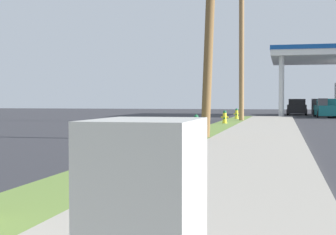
# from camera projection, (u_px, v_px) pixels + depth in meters

# --- Properties ---
(fire_hydrant_second) EXTENTS (0.42, 0.38, 0.74)m
(fire_hydrant_second) POSITION_uv_depth(u_px,v_px,m) (150.00, 138.00, 13.20)
(fire_hydrant_second) COLOR yellow
(fire_hydrant_second) RESTS_ON grass_verge
(fire_hydrant_third) EXTENTS (0.42, 0.37, 0.74)m
(fire_hydrant_third) POSITION_uv_depth(u_px,v_px,m) (196.00, 125.00, 20.33)
(fire_hydrant_third) COLOR yellow
(fire_hydrant_third) RESTS_ON grass_verge
(fire_hydrant_fourth) EXTENTS (0.42, 0.37, 0.74)m
(fire_hydrant_fourth) POSITION_uv_depth(u_px,v_px,m) (225.00, 118.00, 28.66)
(fire_hydrant_fourth) COLOR yellow
(fire_hydrant_fourth) RESTS_ON grass_verge
(fire_hydrant_fifth) EXTENTS (0.42, 0.38, 0.74)m
(fire_hydrant_fifth) POSITION_uv_depth(u_px,v_px,m) (237.00, 114.00, 35.91)
(fire_hydrant_fifth) COLOR yellow
(fire_hydrant_fifth) RESTS_ON grass_verge
(utility_pole_midground) EXTENTS (1.15, 0.99, 8.84)m
(utility_pole_midground) POSITION_uv_depth(u_px,v_px,m) (210.00, 11.00, 17.75)
(utility_pole_midground) COLOR brown
(utility_pole_midground) RESTS_ON grass_verge
(utility_pole_background) EXTENTS (0.43, 2.47, 10.39)m
(utility_pole_background) POSITION_uv_depth(u_px,v_px,m) (242.00, 39.00, 32.04)
(utility_pole_background) COLOR #937047
(utility_pole_background) RESTS_ON grass_verge
(car_teal_by_near_pump) EXTENTS (2.08, 4.56, 1.57)m
(car_teal_by_near_pump) POSITION_uv_depth(u_px,v_px,m) (327.00, 109.00, 42.56)
(car_teal_by_near_pump) COLOR #197075
(car_teal_by_near_pump) RESTS_ON ground
(car_black_by_far_pump) EXTENTS (2.08, 4.56, 1.57)m
(car_black_by_far_pump) POSITION_uv_depth(u_px,v_px,m) (297.00, 108.00, 49.90)
(car_black_by_far_pump) COLOR black
(car_black_by_far_pump) RESTS_ON ground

